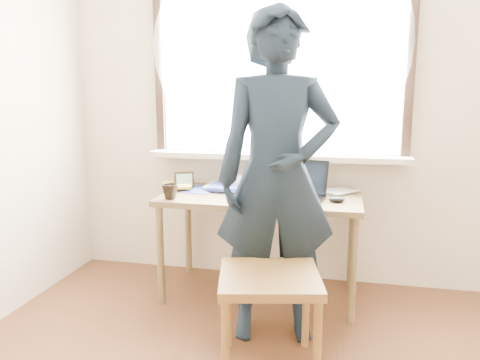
% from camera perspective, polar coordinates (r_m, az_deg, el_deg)
% --- Properties ---
extents(room_shell, '(3.52, 4.02, 2.61)m').
position_cam_1_polar(room_shell, '(1.61, 2.25, 19.74)').
color(room_shell, beige).
rests_on(room_shell, ground).
extents(desk, '(1.31, 0.66, 0.70)m').
position_cam_1_polar(desk, '(3.13, 2.54, -3.16)').
color(desk, brown).
rests_on(desk, ground).
extents(laptop, '(0.40, 0.35, 0.24)m').
position_cam_1_polar(laptop, '(3.04, 7.03, -1.14)').
color(laptop, black).
rests_on(laptop, desk).
extents(mug_white, '(0.17, 0.17, 0.10)m').
position_cam_1_polar(mug_white, '(3.29, 0.28, -0.26)').
color(mug_white, white).
rests_on(mug_white, desk).
extents(mug_dark, '(0.15, 0.15, 0.10)m').
position_cam_1_polar(mug_dark, '(3.03, -8.54, -1.40)').
color(mug_dark, black).
rests_on(mug_dark, desk).
extents(mouse, '(0.10, 0.07, 0.04)m').
position_cam_1_polar(mouse, '(2.97, 11.69, -2.33)').
color(mouse, black).
rests_on(mouse, desk).
extents(desk_clutter, '(0.89, 0.50, 0.04)m').
position_cam_1_polar(desk_clutter, '(3.39, -4.00, -0.50)').
color(desk_clutter, white).
rests_on(desk_clutter, desk).
extents(book_a, '(0.23, 0.30, 0.03)m').
position_cam_1_polar(book_a, '(3.38, -4.09, -0.64)').
color(book_a, white).
rests_on(book_a, desk).
extents(book_b, '(0.28, 0.29, 0.02)m').
position_cam_1_polar(book_b, '(3.31, 10.83, -1.12)').
color(book_b, white).
rests_on(book_b, desk).
extents(picture_frame, '(0.13, 0.07, 0.11)m').
position_cam_1_polar(picture_frame, '(3.34, -6.83, -0.10)').
color(picture_frame, black).
rests_on(picture_frame, desk).
extents(work_chair, '(0.57, 0.56, 0.50)m').
position_cam_1_polar(work_chair, '(2.38, 3.62, -13.12)').
color(work_chair, brown).
rests_on(work_chair, ground).
extents(person, '(0.75, 0.58, 1.84)m').
position_cam_1_polar(person, '(2.57, 4.58, 0.27)').
color(person, black).
rests_on(person, ground).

